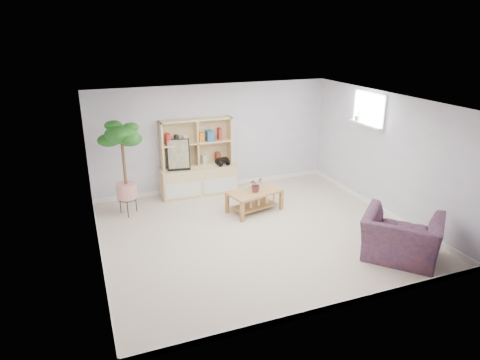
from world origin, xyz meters
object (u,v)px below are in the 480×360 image
object	(u,v)px
floor_tree	(125,169)
armchair	(402,234)
coffee_table	(255,201)
storage_unit	(198,158)

from	to	relation	value
floor_tree	armchair	distance (m)	5.18
coffee_table	armchair	xyz separation A→B (m)	(1.46, -2.60, 0.22)
coffee_table	armchair	world-z (taller)	armchair
coffee_table	armchair	size ratio (longest dim) A/B	0.90
storage_unit	armchair	world-z (taller)	storage_unit
coffee_table	floor_tree	xyz separation A→B (m)	(-2.43, 0.79, 0.73)
coffee_table	floor_tree	distance (m)	2.66
storage_unit	armchair	distance (m)	4.57
armchair	coffee_table	bearing A→B (deg)	-12.98
coffee_table	armchair	distance (m)	2.99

